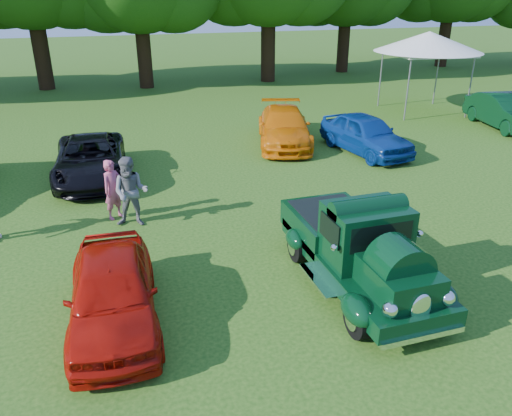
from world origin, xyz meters
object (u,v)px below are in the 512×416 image
object	(u,v)px
red_convertible	(112,292)
back_car_orange	(284,127)
hero_pickup	(358,249)
back_car_blue	(366,134)
canopy_tent	(429,42)
back_car_green	(505,111)
spectator_pink	(113,190)
back_car_black	(91,159)
spectator_grey	(131,192)

from	to	relation	value
red_convertible	back_car_orange	world-z (taller)	back_car_orange
hero_pickup	back_car_blue	distance (m)	9.02
hero_pickup	canopy_tent	bearing A→B (deg)	51.19
back_car_orange	back_car_green	distance (m)	9.84
back_car_orange	canopy_tent	size ratio (longest dim) A/B	0.84
red_convertible	spectator_pink	xyz separation A→B (m)	(0.27, 4.61, 0.15)
back_car_black	spectator_pink	xyz separation A→B (m)	(0.53, -3.26, 0.15)
spectator_pink	canopy_tent	world-z (taller)	canopy_tent
back_car_black	back_car_orange	xyz separation A→B (m)	(7.10, 1.69, 0.03)
hero_pickup	spectator_pink	distance (m)	6.53
back_car_green	spectator_grey	xyz separation A→B (m)	(-15.98, -4.94, 0.19)
back_car_green	canopy_tent	size ratio (longest dim) A/B	0.78
back_car_green	spectator_pink	distance (m)	16.95
back_car_orange	back_car_green	bearing A→B (deg)	12.97
spectator_pink	back_car_black	bearing A→B (deg)	62.36
back_car_black	spectator_pink	bearing A→B (deg)	-78.51
back_car_orange	spectator_grey	size ratio (longest dim) A/B	2.57
back_car_blue	back_car_green	bearing A→B (deg)	1.36
back_car_blue	spectator_pink	distance (m)	9.51
red_convertible	canopy_tent	world-z (taller)	canopy_tent
spectator_grey	back_car_black	bearing A→B (deg)	120.18
hero_pickup	red_convertible	size ratio (longest dim) A/B	1.21
back_car_green	spectator_grey	size ratio (longest dim) A/B	2.39
back_car_orange	back_car_black	bearing A→B (deg)	-150.08
back_car_black	canopy_tent	xyz separation A→B (m)	(15.34, 4.83, 2.57)
back_car_orange	canopy_tent	xyz separation A→B (m)	(8.24, 3.14, 2.54)
red_convertible	back_car_green	size ratio (longest dim) A/B	0.88
back_car_orange	spectator_grey	world-z (taller)	spectator_grey
spectator_pink	spectator_grey	distance (m)	0.73
spectator_pink	canopy_tent	xyz separation A→B (m)	(14.81, 8.09, 2.42)
red_convertible	back_car_orange	bearing A→B (deg)	57.16
hero_pickup	canopy_tent	world-z (taller)	canopy_tent
hero_pickup	canopy_tent	xyz separation A→B (m)	(10.32, 12.84, 2.43)
back_car_black	spectator_pink	size ratio (longest dim) A/B	2.91
hero_pickup	back_car_green	bearing A→B (deg)	37.34
spectator_pink	canopy_tent	size ratio (longest dim) A/B	0.29
hero_pickup	spectator_grey	size ratio (longest dim) A/B	2.55
spectator_pink	spectator_grey	size ratio (longest dim) A/B	0.88
red_convertible	back_car_orange	size ratio (longest dim) A/B	0.82
red_convertible	spectator_grey	world-z (taller)	spectator_grey
back_car_black	spectator_grey	xyz separation A→B (m)	(0.94, -3.86, 0.26)
back_car_green	spectator_pink	size ratio (longest dim) A/B	2.72
red_convertible	back_car_blue	distance (m)	12.04
back_car_black	hero_pickup	bearing A→B (deg)	-55.66
red_convertible	canopy_tent	xyz separation A→B (m)	(15.08, 12.70, 2.57)
back_car_green	back_car_blue	bearing A→B (deg)	-160.69
red_convertible	spectator_grey	bearing A→B (deg)	83.12
spectator_grey	canopy_tent	world-z (taller)	canopy_tent
back_car_blue	spectator_grey	distance (m)	9.35
back_car_green	canopy_tent	distance (m)	4.78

